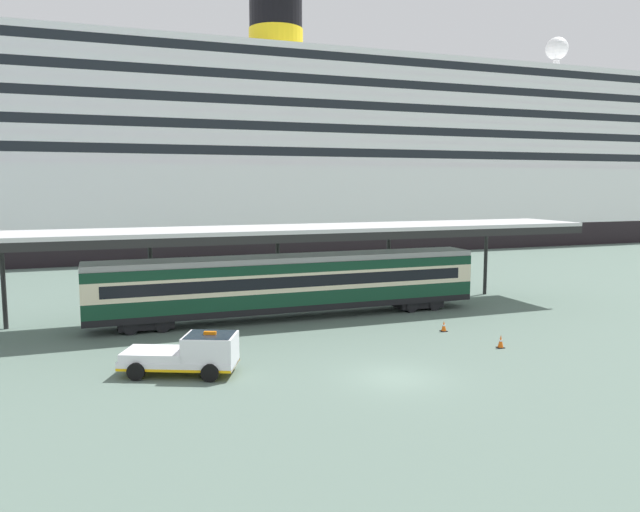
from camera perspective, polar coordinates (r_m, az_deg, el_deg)
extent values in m
plane|color=#576C60|center=(27.96, 7.13, -11.32)|extent=(400.00, 400.00, 0.00)
cube|color=black|center=(84.77, -2.66, 2.00)|extent=(158.68, 24.32, 3.28)
cube|color=white|center=(84.49, -2.68, 5.70)|extent=(158.68, 24.32, 7.66)
cube|color=white|center=(84.56, -2.70, 9.30)|extent=(145.99, 22.38, 2.95)
cube|color=black|center=(74.02, -0.11, 9.78)|extent=(139.64, 0.12, 1.06)
cube|color=white|center=(84.74, -2.72, 11.29)|extent=(140.15, 21.48, 2.95)
cube|color=black|center=(74.65, -0.23, 12.02)|extent=(134.05, 0.12, 1.06)
cube|color=white|center=(85.03, -2.73, 13.27)|extent=(134.31, 20.59, 2.95)
cube|color=black|center=(75.40, -0.35, 14.22)|extent=(128.47, 0.12, 1.06)
cube|color=white|center=(85.41, -2.74, 15.23)|extent=(128.47, 19.69, 2.95)
cube|color=black|center=(76.25, -0.47, 16.38)|extent=(122.88, 0.12, 1.06)
cube|color=white|center=(85.90, -2.75, 17.17)|extent=(122.63, 18.80, 2.95)
cube|color=black|center=(77.22, -0.59, 18.48)|extent=(117.30, 0.12, 1.06)
cylinder|color=black|center=(86.49, -4.19, 20.82)|extent=(7.04, 7.04, 8.07)
cylinder|color=yellow|center=(86.11, -4.18, 19.78)|extent=(7.26, 7.26, 2.42)
cylinder|color=white|center=(108.07, 21.37, 16.12)|extent=(1.00, 1.00, 2.82)
sphere|color=white|center=(108.65, 21.45, 17.77)|extent=(3.52, 3.52, 3.52)
cube|color=silver|center=(39.23, -3.02, 2.57)|extent=(42.62, 5.89, 0.25)
cube|color=black|center=(36.56, -1.72, 1.68)|extent=(42.62, 0.20, 0.50)
cylinder|color=black|center=(40.80, -27.71, -2.22)|extent=(0.28, 0.28, 5.67)
cylinder|color=black|center=(40.51, -15.69, -1.76)|extent=(0.28, 0.28, 5.67)
cylinder|color=black|center=(41.98, -4.01, -1.23)|extent=(0.28, 0.28, 5.67)
cylinder|color=black|center=(45.04, 6.48, -0.71)|extent=(0.28, 0.28, 5.67)
cylinder|color=black|center=(49.40, 15.37, -0.25)|extent=(0.28, 0.28, 5.67)
cube|color=black|center=(39.43, -2.76, -4.67)|extent=(25.38, 2.80, 0.40)
cube|color=#0F3823|center=(39.31, -2.77, -3.74)|extent=(25.38, 2.80, 0.90)
cube|color=beige|center=(39.13, -2.78, -2.22)|extent=(25.38, 2.80, 1.20)
cube|color=black|center=(37.83, -2.17, -2.45)|extent=(23.35, 0.08, 0.72)
cube|color=#0F3823|center=(39.00, -2.79, -0.92)|extent=(25.38, 2.80, 0.60)
cube|color=#949494|center=(38.94, -2.79, -0.22)|extent=(25.38, 2.69, 0.36)
cube|color=black|center=(37.90, -16.15, -6.01)|extent=(3.20, 2.35, 0.50)
cylinder|color=black|center=(36.72, -17.43, -6.51)|extent=(0.84, 0.12, 0.84)
cylinder|color=black|center=(36.83, -14.62, -6.38)|extent=(0.84, 0.12, 0.84)
cube|color=black|center=(43.04, 8.97, -4.32)|extent=(3.20, 2.35, 0.50)
cylinder|color=black|center=(41.61, 8.66, -4.73)|extent=(0.84, 0.12, 0.84)
cylinder|color=black|center=(42.49, 10.80, -4.54)|extent=(0.84, 0.12, 0.84)
cube|color=white|center=(28.81, -13.13, -9.69)|extent=(5.57, 3.89, 0.36)
cube|color=#F2B20C|center=(28.85, -13.13, -9.94)|extent=(5.57, 3.91, 0.12)
cube|color=white|center=(28.24, -10.31, -8.42)|extent=(2.86, 2.67, 1.10)
cube|color=#19232D|center=(28.16, -10.32, -7.73)|extent=(2.64, 2.51, 0.44)
cube|color=orange|center=(28.09, -10.34, -7.18)|extent=(0.59, 0.41, 0.16)
cube|color=white|center=(29.02, -15.15, -8.89)|extent=(3.43, 2.92, 0.36)
cylinder|color=black|center=(29.38, -9.41, -9.65)|extent=(0.83, 0.55, 0.80)
cylinder|color=black|center=(27.52, -10.34, -10.80)|extent=(0.83, 0.55, 0.80)
cylinder|color=black|center=(30.27, -15.64, -9.31)|extent=(0.83, 0.55, 0.80)
cylinder|color=black|center=(28.47, -16.97, -10.39)|extent=(0.83, 0.55, 0.80)
cube|color=black|center=(33.92, 16.67, -8.27)|extent=(0.36, 0.36, 0.04)
cone|color=#EA590F|center=(33.83, 16.69, -7.69)|extent=(0.30, 0.30, 0.67)
cylinder|color=white|center=(33.83, 16.69, -7.64)|extent=(0.17, 0.17, 0.09)
cube|color=black|center=(36.79, 11.60, -6.95)|extent=(0.36, 0.36, 0.04)
cone|color=#EA590F|center=(36.72, 11.61, -6.46)|extent=(0.30, 0.30, 0.60)
cylinder|color=white|center=(36.71, 11.61, -6.42)|extent=(0.17, 0.17, 0.08)
cylinder|color=black|center=(28.22, -10.75, -10.47)|extent=(0.44, 0.44, 0.70)
sphere|color=black|center=(28.12, -10.76, -9.75)|extent=(0.48, 0.48, 0.48)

